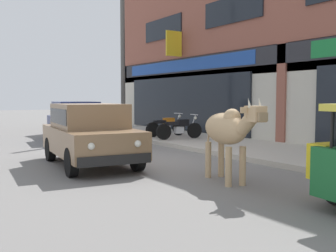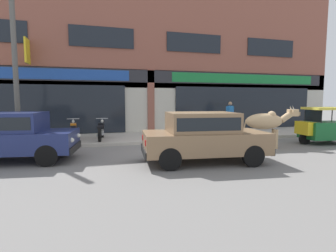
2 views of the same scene
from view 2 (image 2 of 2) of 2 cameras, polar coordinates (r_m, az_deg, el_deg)
ground_plane at (r=8.89m, az=3.95°, el=-6.11°), size 90.00×90.00×0.00m
sidewalk at (r=12.53m, az=-2.09°, el=-2.35°), size 19.00×3.33×0.13m
shop_building at (r=14.43m, az=-4.05°, el=13.87°), size 23.00×1.40×8.19m
cow at (r=10.50m, az=20.67°, el=0.89°), size 2.11×0.90×1.61m
car_0 at (r=8.92m, az=-31.00°, el=-1.58°), size 3.76×2.06×1.46m
car_1 at (r=7.64m, az=7.69°, el=-1.89°), size 3.73×1.97×1.46m
auto_rickshaw at (r=12.61m, az=30.70°, el=-0.38°), size 2.07×1.39×1.52m
motorcycle_0 at (r=11.68m, az=-19.88°, el=-1.03°), size 0.52×1.81×0.88m
motorcycle_1 at (r=11.51m, az=-14.38°, el=-0.96°), size 0.54×1.81×0.88m
pedestrian at (r=14.19m, az=13.33°, el=2.71°), size 0.49×0.32×1.60m
utility_pole at (r=11.08m, az=-30.35°, el=11.90°), size 0.18×0.18×6.06m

